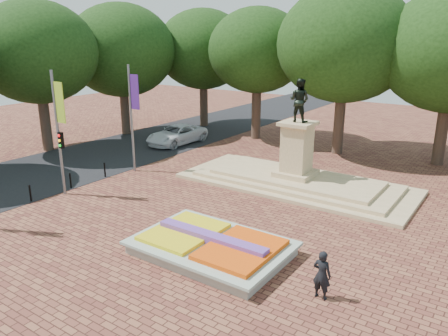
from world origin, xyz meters
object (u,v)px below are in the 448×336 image
at_px(van, 177,135).
at_px(pedestrian, 322,275).
at_px(monument, 296,171).
at_px(flower_bed, 212,246).

relative_size(van, pedestrian, 3.12).
distance_m(monument, pedestrian, 12.00).
xyz_separation_m(flower_bed, pedestrian, (4.97, -0.39, 0.52)).
xyz_separation_m(monument, van, (-12.80, 3.93, -0.10)).
bearing_deg(van, flower_bed, -42.16).
relative_size(monument, van, 2.50).
distance_m(flower_bed, pedestrian, 5.01).
height_order(van, pedestrian, pedestrian).
xyz_separation_m(flower_bed, van, (-13.83, 13.93, 0.40)).
relative_size(monument, pedestrian, 7.79).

